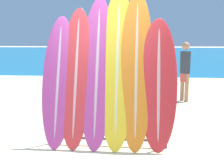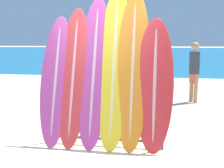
% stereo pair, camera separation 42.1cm
% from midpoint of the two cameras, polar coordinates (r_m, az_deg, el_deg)
% --- Properties ---
extents(ground_plane, '(160.00, 160.00, 0.00)m').
position_cam_midpoint_polar(ground_plane, '(4.95, -6.72, -12.16)').
color(ground_plane, beige).
extents(ocean_water, '(120.00, 60.00, 0.01)m').
position_cam_midpoint_polar(ocean_water, '(43.29, 4.77, 5.76)').
color(ocean_water, '#146693').
rests_on(ocean_water, ground_plane).
extents(surfboard_rack, '(1.94, 0.04, 0.88)m').
position_cam_midpoint_polar(surfboard_rack, '(5.01, -3.40, -6.13)').
color(surfboard_rack, '#47474C').
rests_on(surfboard_rack, ground_plane).
extents(surfboard_slot_0, '(0.52, 0.71, 2.11)m').
position_cam_midpoint_polar(surfboard_slot_0, '(5.13, -12.15, 0.59)').
color(surfboard_slot_0, '#B23D8E').
rests_on(surfboard_slot_0, ground_plane).
extents(surfboard_slot_1, '(0.52, 0.75, 2.25)m').
position_cam_midpoint_polar(surfboard_slot_1, '(5.05, -8.95, 1.34)').
color(surfboard_slot_1, red).
rests_on(surfboard_slot_1, ground_plane).
extents(surfboard_slot_2, '(0.54, 0.82, 2.42)m').
position_cam_midpoint_polar(surfboard_slot_2, '(5.00, -5.16, 2.35)').
color(surfboard_slot_2, '#B23D8E').
rests_on(surfboard_slot_2, ground_plane).
extents(surfboard_slot_3, '(0.57, 0.86, 2.55)m').
position_cam_midpoint_polar(surfboard_slot_3, '(4.96, -1.43, 3.05)').
color(surfboard_slot_3, yellow).
rests_on(surfboard_slot_3, ground_plane).
extents(surfboard_slot_4, '(0.53, 0.80, 2.50)m').
position_cam_midpoint_polar(surfboard_slot_4, '(4.91, 2.04, 2.71)').
color(surfboard_slot_4, orange).
rests_on(surfboard_slot_4, ground_plane).
extents(surfboard_slot_5, '(0.58, 0.61, 2.06)m').
position_cam_midpoint_polar(surfboard_slot_5, '(4.85, 6.07, -0.00)').
color(surfboard_slot_5, red).
rests_on(surfboard_slot_5, ground_plane).
extents(person_near_water, '(0.27, 0.28, 1.65)m').
position_cam_midpoint_polar(person_near_water, '(8.82, 11.89, 2.66)').
color(person_near_water, '#A87A5B').
rests_on(person_near_water, ground_plane).
extents(person_mid_beach, '(0.21, 0.26, 1.58)m').
position_cam_midpoint_polar(person_mid_beach, '(10.04, 0.54, 3.22)').
color(person_mid_beach, beige).
rests_on(person_mid_beach, ground_plane).
extents(person_far_left, '(0.23, 0.26, 1.52)m').
position_cam_midpoint_polar(person_far_left, '(11.96, -4.49, 3.83)').
color(person_far_left, beige).
rests_on(person_far_left, ground_plane).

